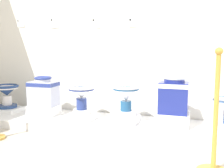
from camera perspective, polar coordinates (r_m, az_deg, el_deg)
name	(u,v)px	position (r m, az deg, el deg)	size (l,w,h in m)	color
wall_back	(115,19)	(3.97, 0.53, 13.27)	(4.39, 0.06, 2.88)	white
display_platform	(103,124)	(3.64, -1.80, -8.29)	(3.61, 0.84, 0.10)	white
plinth_block_squat_floral	(8,109)	(4.42, -20.64, -4.89)	(0.40, 0.34, 0.05)	white
antique_toilet_squat_floral	(7,92)	(4.37, -20.80, -1.56)	(0.35, 0.35, 0.34)	navy
plinth_block_tall_cobalt	(44,110)	(4.03, -13.76, -5.19)	(0.39, 0.30, 0.14)	white
antique_toilet_tall_cobalt	(43,91)	(3.98, -13.89, -1.36)	(0.38, 0.26, 0.40)	#B3B8D2
plinth_block_rightmost	(82,117)	(3.73, -6.21, -6.66)	(0.38, 0.34, 0.06)	white
antique_toilet_rightmost	(82,94)	(3.67, -6.28, -2.15)	(0.35, 0.35, 0.39)	white
plinth_block_leftmost	(126,119)	(3.52, 2.86, -7.22)	(0.30, 0.35, 0.09)	white
antique_toilet_leftmost	(126,96)	(3.45, 2.89, -2.38)	(0.34, 0.34, 0.38)	white
plinth_block_central_ornate	(173,120)	(3.44, 12.44, -7.14)	(0.37, 0.32, 0.16)	white
antique_toilet_central_ornate	(174,94)	(3.37, 12.59, -2.03)	(0.34, 0.30, 0.44)	navy
info_placard_first	(20,23)	(4.64, -18.27, 11.75)	(0.13, 0.01, 0.12)	white
info_placard_second	(54,23)	(4.31, -11.78, 12.16)	(0.13, 0.01, 0.15)	white
info_placard_third	(96,23)	(4.02, -3.29, 12.35)	(0.12, 0.01, 0.14)	white
info_placard_fourth	(133,22)	(3.85, 4.33, 12.52)	(0.12, 0.01, 0.12)	white
stanchion_post_near_right	(215,139)	(2.48, 20.30, -10.47)	(0.27, 0.27, 1.05)	gold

